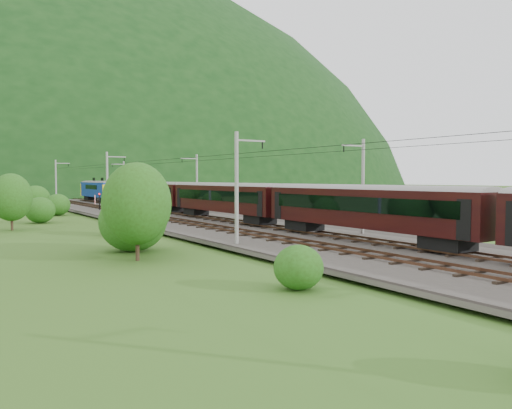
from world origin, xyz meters
TOP-DOWN VIEW (x-y plane):
  - ground at (0.00, 0.00)m, footprint 600.00×600.00m
  - railbed at (0.00, 10.00)m, footprint 14.00×220.00m
  - track_left at (-2.40, 10.00)m, footprint 2.40×220.00m
  - track_right at (2.40, 10.00)m, footprint 2.40×220.00m
  - catenary_left at (-6.12, 32.00)m, footprint 2.54×192.28m
  - catenary_right at (6.12, 32.00)m, footprint 2.54×192.28m
  - overhead_wires at (0.00, 10.00)m, footprint 4.83×198.00m
  - train at (2.40, -4.42)m, footprint 2.78×154.96m
  - hazard_post_near at (-0.45, 59.88)m, footprint 0.18×0.18m
  - hazard_post_far at (0.11, 37.37)m, footprint 0.15×0.15m
  - signal at (-3.87, 44.35)m, footprint 0.27×0.27m
  - vegetation_left at (-14.02, 21.54)m, footprint 12.33×145.70m
  - vegetation_right at (11.56, 13.85)m, footprint 7.29×105.46m

SIDE VIEW (x-z plane):
  - ground at x=0.00m, z-range 0.00..0.00m
  - railbed at x=0.00m, z-range 0.00..0.30m
  - track_left at x=-2.40m, z-range 0.24..0.51m
  - track_right at x=2.40m, z-range 0.24..0.51m
  - hazard_post_far at x=0.11m, z-range 0.30..1.74m
  - hazard_post_near at x=-0.45m, z-range 0.30..2.00m
  - vegetation_right at x=11.56m, z-range -0.18..2.84m
  - signal at x=-3.87m, z-range 0.52..3.00m
  - vegetation_left at x=-14.02m, z-range -0.67..5.28m
  - train at x=2.40m, z-range 0.91..5.74m
  - catenary_left at x=-6.12m, z-range 0.50..8.50m
  - catenary_right at x=6.12m, z-range 0.50..8.50m
  - overhead_wires at x=0.00m, z-range 7.08..7.12m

